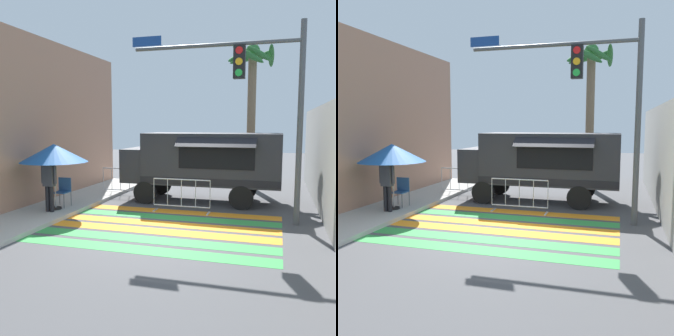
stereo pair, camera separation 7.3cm
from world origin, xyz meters
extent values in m
plane|color=#4C4C4F|center=(0.00, 0.00, 0.00)|extent=(60.00, 60.00, 0.00)
cube|color=gray|center=(4.41, 3.00, 1.71)|extent=(0.20, 16.00, 3.43)
cube|color=green|center=(0.00, -1.40, 0.00)|extent=(6.40, 0.56, 0.01)
cube|color=green|center=(0.00, -0.64, 0.00)|extent=(6.40, 0.56, 0.01)
cube|color=orange|center=(0.00, 0.12, 0.00)|extent=(6.40, 0.56, 0.01)
cube|color=orange|center=(0.00, 0.88, 0.00)|extent=(6.40, 0.56, 0.01)
cube|color=green|center=(0.00, 1.64, 0.00)|extent=(6.40, 0.56, 0.01)
cube|color=orange|center=(0.00, 2.40, 0.00)|extent=(6.40, 0.56, 0.01)
cube|color=#2D2D33|center=(0.77, 4.27, 1.60)|extent=(4.78, 2.07, 1.80)
cube|color=#2D2D33|center=(-1.62, 4.27, 1.31)|extent=(1.69, 1.91, 1.21)
cube|color=#1E232D|center=(-2.41, 4.27, 1.61)|extent=(0.06, 1.66, 0.46)
cube|color=black|center=(1.05, 3.22, 1.73)|extent=(2.53, 0.03, 0.81)
cube|color=black|center=(1.05, 3.02, 2.22)|extent=(2.63, 0.43, 0.31)
cube|color=black|center=(0.77, 3.23, 0.88)|extent=(4.78, 0.01, 0.24)
cylinder|color=black|center=(-1.48, 3.32, 0.40)|extent=(0.80, 0.22, 0.80)
cylinder|color=black|center=(-1.48, 5.22, 0.40)|extent=(0.80, 0.22, 0.80)
cylinder|color=black|center=(1.90, 3.32, 0.40)|extent=(0.80, 0.22, 0.80)
cylinder|color=black|center=(1.90, 5.22, 0.40)|extent=(0.80, 0.22, 0.80)
cylinder|color=#515456|center=(3.57, 1.84, 2.79)|extent=(0.16, 0.16, 5.57)
cylinder|color=#515456|center=(1.20, 1.84, 5.04)|extent=(4.76, 0.11, 0.11)
cube|color=black|center=(1.91, 1.81, 4.53)|extent=(0.32, 0.28, 0.90)
cylinder|color=red|center=(1.91, 1.67, 4.83)|extent=(0.20, 0.02, 0.20)
cylinder|color=#F2A519|center=(1.91, 1.67, 4.53)|extent=(0.20, 0.02, 0.20)
cylinder|color=green|center=(1.91, 1.67, 4.23)|extent=(0.20, 0.02, 0.20)
cube|color=navy|center=(-0.83, 1.82, 5.26)|extent=(0.90, 0.02, 0.28)
cylinder|color=black|center=(-3.72, 1.17, 0.15)|extent=(0.36, 0.36, 0.06)
cylinder|color=#B2B2B7|center=(-3.72, 1.17, 1.16)|extent=(0.04, 0.04, 2.08)
cone|color=#1E59A5|center=(-3.72, 1.17, 1.92)|extent=(2.10, 2.10, 0.57)
cylinder|color=#4C4C51|center=(-3.95, 1.34, 0.35)|extent=(0.02, 0.02, 0.46)
cylinder|color=#4C4C51|center=(-3.52, 1.34, 0.35)|extent=(0.02, 0.02, 0.46)
cylinder|color=#4C4C51|center=(-3.95, 1.77, 0.35)|extent=(0.02, 0.02, 0.46)
cylinder|color=#4C4C51|center=(-3.52, 1.77, 0.35)|extent=(0.02, 0.02, 0.46)
cube|color=#2D5999|center=(-3.74, 1.55, 0.60)|extent=(0.46, 0.46, 0.03)
cube|color=#2D5999|center=(-3.74, 1.77, 0.84)|extent=(0.46, 0.03, 0.44)
cylinder|color=black|center=(-3.77, 0.82, 0.52)|extent=(0.13, 0.13, 0.80)
cylinder|color=black|center=(-3.62, 0.82, 0.52)|extent=(0.13, 0.13, 0.80)
cube|color=#3F3F47|center=(-3.69, 0.82, 1.24)|extent=(0.34, 0.20, 0.65)
cylinder|color=#3F3F47|center=(-3.91, 0.82, 1.28)|extent=(0.09, 0.09, 0.55)
cylinder|color=#3F3F47|center=(-3.47, 0.82, 1.28)|extent=(0.09, 0.09, 0.55)
sphere|color=tan|center=(-3.69, 0.82, 1.71)|extent=(0.22, 0.22, 0.22)
cylinder|color=#B7BABF|center=(0.10, 2.41, 1.06)|extent=(1.85, 0.04, 0.04)
cylinder|color=#B7BABF|center=(0.10, 2.41, 0.19)|extent=(1.85, 0.04, 0.04)
cylinder|color=#B7BABF|center=(-0.83, 2.41, 0.63)|extent=(0.02, 0.02, 0.87)
cylinder|color=#B7BABF|center=(-0.37, 2.41, 0.63)|extent=(0.02, 0.02, 0.87)
cylinder|color=#B7BABF|center=(0.10, 2.41, 0.63)|extent=(0.02, 0.02, 0.87)
cylinder|color=#B7BABF|center=(0.56, 2.41, 0.63)|extent=(0.02, 0.02, 0.87)
cylinder|color=#B7BABF|center=(1.02, 2.41, 0.63)|extent=(0.02, 0.02, 0.87)
cube|color=#B7BABF|center=(-0.78, 2.41, 0.01)|extent=(0.06, 0.44, 0.03)
cube|color=#B7BABF|center=(0.97, 2.41, 0.01)|extent=(0.06, 0.44, 0.03)
cylinder|color=#B7BABF|center=(-2.99, 4.64, 1.06)|extent=(1.52, 0.04, 0.04)
cylinder|color=#B7BABF|center=(-2.99, 4.64, 0.19)|extent=(1.52, 0.04, 0.04)
cylinder|color=#B7BABF|center=(-3.75, 4.64, 0.63)|extent=(0.02, 0.02, 0.87)
cylinder|color=#B7BABF|center=(-3.37, 4.64, 0.63)|extent=(0.02, 0.02, 0.87)
cylinder|color=#B7BABF|center=(-2.99, 4.64, 0.63)|extent=(0.02, 0.02, 0.87)
cylinder|color=#B7BABF|center=(-2.61, 4.64, 0.63)|extent=(0.02, 0.02, 0.87)
cylinder|color=#B7BABF|center=(-2.23, 4.64, 0.63)|extent=(0.02, 0.02, 0.87)
cube|color=#B7BABF|center=(-3.70, 4.64, 0.01)|extent=(0.06, 0.44, 0.03)
cube|color=#B7BABF|center=(-2.28, 4.64, 0.01)|extent=(0.06, 0.44, 0.03)
cylinder|color=#7A664C|center=(1.84, 7.79, 2.89)|extent=(0.36, 0.36, 5.78)
sphere|color=#2D6B33|center=(1.84, 7.79, 5.93)|extent=(0.60, 0.60, 0.60)
ellipsoid|color=#2D6B33|center=(2.61, 7.81, 5.69)|extent=(0.27, 1.48, 0.91)
ellipsoid|color=#2D6B33|center=(2.23, 8.26, 5.78)|extent=(1.10, 0.99, 0.54)
ellipsoid|color=#2D6B33|center=(1.61, 8.64, 5.78)|extent=(1.77, 0.70, 0.67)
ellipsoid|color=#2D6B33|center=(1.15, 8.12, 5.75)|extent=(0.86, 1.47, 0.72)
ellipsoid|color=#2D6B33|center=(1.25, 7.63, 5.71)|extent=(0.55, 1.23, 0.71)
ellipsoid|color=#2D6B33|center=(1.70, 7.06, 5.67)|extent=(1.44, 0.50, 0.96)
ellipsoid|color=#2D6B33|center=(2.17, 7.26, 5.71)|extent=(1.18, 0.85, 0.73)
camera|label=1|loc=(3.04, -9.01, 2.79)|focal=40.00mm
camera|label=2|loc=(3.11, -8.99, 2.79)|focal=40.00mm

